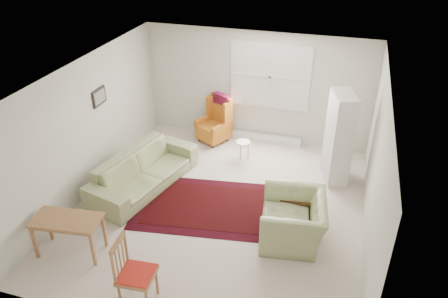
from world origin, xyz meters
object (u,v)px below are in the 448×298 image
(sofa, at_px, (143,165))
(desk_chair, at_px, (137,274))
(armchair, at_px, (293,216))
(desk, at_px, (70,235))
(stool, at_px, (243,150))
(coffee_table, at_px, (296,203))
(cabinet, at_px, (339,138))
(wingback_chair, at_px, (213,120))

(sofa, relative_size, desk_chair, 2.24)
(armchair, xyz_separation_m, desk, (-3.25, -1.31, -0.12))
(stool, bearing_deg, coffee_table, -49.82)
(cabinet, bearing_deg, wingback_chair, 146.33)
(sofa, distance_m, wingback_chair, 2.22)
(armchair, relative_size, wingback_chair, 1.07)
(desk, xyz_separation_m, desk_chair, (1.46, -0.60, 0.20))
(coffee_table, bearing_deg, stool, 130.18)
(sofa, xyz_separation_m, cabinet, (3.48, 1.32, 0.42))
(desk, height_order, desk_chair, desk_chair)
(sofa, height_order, wingback_chair, wingback_chair)
(sofa, relative_size, coffee_table, 4.02)
(wingback_chair, bearing_deg, armchair, -22.72)
(cabinet, bearing_deg, armchair, -122.62)
(armchair, distance_m, coffee_table, 0.65)
(stool, xyz_separation_m, desk, (-1.85, -3.55, 0.12))
(coffee_table, relative_size, stool, 1.45)
(sofa, relative_size, stool, 5.83)
(wingback_chair, distance_m, stool, 1.06)
(stool, bearing_deg, armchair, -57.87)
(sofa, xyz_separation_m, stool, (1.55, 1.56, -0.27))
(sofa, distance_m, coffee_table, 2.92)
(sofa, distance_m, desk_chair, 2.83)
(armchair, bearing_deg, cabinet, 157.65)
(cabinet, bearing_deg, stool, 155.17)
(stool, distance_m, desk_chair, 4.17)
(wingback_chair, distance_m, desk_chair, 4.71)
(wingback_chair, xyz_separation_m, coffee_table, (2.21, -2.16, -0.29))
(wingback_chair, relative_size, stool, 2.64)
(armchair, distance_m, wingback_chair, 3.58)
(sofa, bearing_deg, cabinet, -55.63)
(armchair, distance_m, desk_chair, 2.62)
(desk, bearing_deg, cabinet, 41.28)
(armchair, relative_size, cabinet, 0.64)
(coffee_table, height_order, desk, desk)
(wingback_chair, height_order, desk_chair, wingback_chair)
(cabinet, distance_m, desk_chair, 4.56)
(armchair, bearing_deg, wingback_chair, -148.68)
(sofa, height_order, coffee_table, sofa)
(cabinet, bearing_deg, coffee_table, -130.16)
(desk, distance_m, desk_chair, 1.59)
(coffee_table, bearing_deg, sofa, 178.93)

